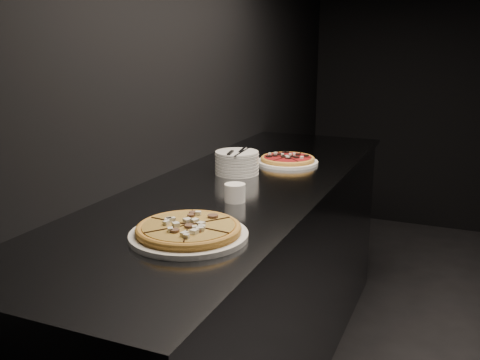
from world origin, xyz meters
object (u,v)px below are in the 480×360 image
at_px(plate_stack, 237,162).
at_px(pizza_tomato, 288,160).
at_px(pizza_mushroom, 189,231).
at_px(counter, 242,283).
at_px(cutlery, 237,152).
at_px(ramekin, 235,192).

bearing_deg(plate_stack, pizza_tomato, 62.63).
bearing_deg(pizza_mushroom, counter, 99.42).
distance_m(pizza_mushroom, cutlery, 0.80).
relative_size(pizza_mushroom, pizza_tomato, 1.15).
height_order(pizza_mushroom, pizza_tomato, pizza_mushroom).
bearing_deg(cutlery, pizza_tomato, 54.37).
height_order(pizza_mushroom, cutlery, cutlery).
height_order(counter, cutlery, cutlery).
height_order(pizza_mushroom, ramekin, ramekin).
bearing_deg(plate_stack, counter, -58.09).
xyz_separation_m(plate_stack, cutlery, (0.01, -0.01, 0.05)).
xyz_separation_m(cutlery, ramekin, (0.16, -0.38, -0.07)).
xyz_separation_m(counter, cutlery, (-0.07, 0.11, 0.56)).
height_order(pizza_tomato, ramekin, ramekin).
distance_m(counter, pizza_tomato, 0.63).
bearing_deg(cutlery, counter, -68.19).
bearing_deg(plate_stack, ramekin, -67.42).
distance_m(pizza_tomato, cutlery, 0.33).
distance_m(plate_stack, cutlery, 0.05).
bearing_deg(cutlery, plate_stack, 106.97).
bearing_deg(pizza_mushroom, plate_stack, 103.33).
distance_m(pizza_tomato, plate_stack, 0.31).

